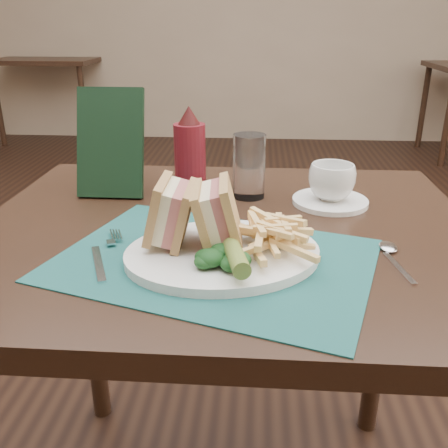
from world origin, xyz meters
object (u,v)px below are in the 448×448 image
object	(u,v)px
drinking_glass	(249,166)
ketchup_bottle	(190,152)
table_main	(225,391)
plate	(223,254)
saucer	(330,201)
check_presenter	(111,143)
table_bg_left	(54,99)
coffee_cup	(332,182)
sandwich_half_b	(203,214)
sandwich_half_a	(158,211)
placemat	(214,260)

from	to	relation	value
drinking_glass	ketchup_bottle	xyz separation A→B (m)	(-0.12, -0.00, 0.03)
table_main	plate	size ratio (longest dim) A/B	3.00
plate	saucer	distance (m)	0.33
table_main	check_presenter	size ratio (longest dim) A/B	4.04
table_bg_left	coffee_cup	distance (m)	4.30
table_main	drinking_glass	size ratio (longest dim) A/B	6.92
coffee_cup	ketchup_bottle	distance (m)	0.29
check_presenter	table_main	bearing A→B (deg)	-32.82
sandwich_half_b	ketchup_bottle	bearing A→B (deg)	97.99
table_bg_left	sandwich_half_b	bearing A→B (deg)	-64.86
sandwich_half_b	drinking_glass	size ratio (longest dim) A/B	0.79
sandwich_half_a	ketchup_bottle	distance (m)	0.27
placemat	plate	size ratio (longest dim) A/B	1.56
coffee_cup	placemat	bearing A→B (deg)	-127.99
sandwich_half_b	coffee_cup	size ratio (longest dim) A/B	1.13
sandwich_half_a	coffee_cup	world-z (taller)	sandwich_half_a
coffee_cup	ketchup_bottle	size ratio (longest dim) A/B	0.49
table_bg_left	placemat	size ratio (longest dim) A/B	1.92
sandwich_half_b	coffee_cup	distance (m)	0.34
plate	saucer	world-z (taller)	plate
plate	sandwich_half_b	world-z (taller)	sandwich_half_b
sandwich_half_a	drinking_glass	xyz separation A→B (m)	(0.13, 0.27, -0.00)
sandwich_half_b	sandwich_half_a	bearing A→B (deg)	172.11
table_bg_left	ketchup_bottle	world-z (taller)	ketchup_bottle
sandwich_half_b	coffee_cup	world-z (taller)	sandwich_half_b
drinking_glass	table_main	bearing A→B (deg)	-103.21
coffee_cup	check_presenter	bearing A→B (deg)	175.84
drinking_glass	table_bg_left	bearing A→B (deg)	117.55
coffee_cup	sandwich_half_a	bearing A→B (deg)	-140.85
table_main	table_bg_left	bearing A→B (deg)	116.13
sandwich_half_a	table_main	bearing A→B (deg)	49.39
plate	coffee_cup	xyz separation A→B (m)	(0.20, 0.26, 0.04)
table_main	placemat	bearing A→B (deg)	-93.16
table_bg_left	saucer	size ratio (longest dim) A/B	6.00
saucer	ketchup_bottle	bearing A→B (deg)	174.40
saucer	coffee_cup	distance (m)	0.04
drinking_glass	sandwich_half_b	bearing A→B (deg)	-102.61
placemat	sandwich_half_a	bearing A→B (deg)	164.14
drinking_glass	ketchup_bottle	bearing A→B (deg)	-178.12
coffee_cup	ketchup_bottle	bearing A→B (deg)	174.40
coffee_cup	drinking_glass	bearing A→B (deg)	169.05
plate	sandwich_half_b	distance (m)	0.07
table_bg_left	sandwich_half_b	world-z (taller)	sandwich_half_b
sandwich_half_b	drinking_glass	distance (m)	0.29
placemat	check_presenter	world-z (taller)	check_presenter
placemat	sandwich_half_b	xyz separation A→B (m)	(-0.02, 0.02, 0.07)
placemat	sandwich_half_a	xyz separation A→B (m)	(-0.09, 0.03, 0.07)
sandwich_half_b	ketchup_bottle	distance (m)	0.28
sandwich_half_b	saucer	bearing A→B (deg)	43.77
plate	drinking_glass	distance (m)	0.30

